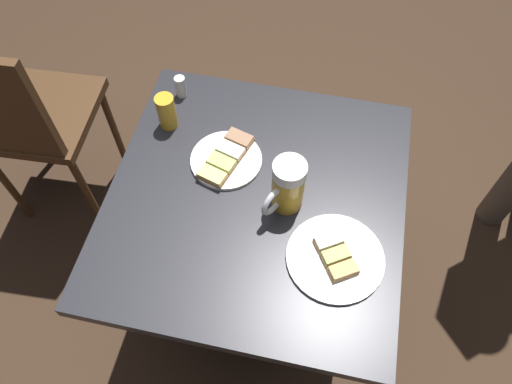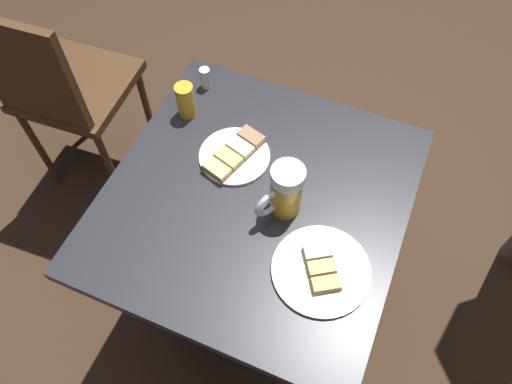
% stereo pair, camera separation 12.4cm
% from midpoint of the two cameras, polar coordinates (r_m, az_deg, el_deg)
% --- Properties ---
extents(ground_plane, '(6.00, 6.00, 0.00)m').
position_cam_midpoint_polar(ground_plane, '(1.90, 1.90, -12.14)').
color(ground_plane, '#382619').
extents(cafe_table, '(0.78, 0.76, 0.72)m').
position_cam_midpoint_polar(cafe_table, '(1.38, 2.56, -3.96)').
color(cafe_table, black).
rests_on(cafe_table, ground_plane).
extents(plate_near, '(0.23, 0.23, 0.03)m').
position_cam_midpoint_polar(plate_near, '(1.17, 10.65, -9.17)').
color(plate_near, white).
rests_on(plate_near, cafe_table).
extents(plate_far, '(0.20, 0.19, 0.03)m').
position_cam_midpoint_polar(plate_far, '(1.31, 0.16, 4.16)').
color(plate_far, white).
rests_on(plate_far, cafe_table).
extents(beer_mug, '(0.13, 0.09, 0.16)m').
position_cam_midpoint_polar(beer_mug, '(1.18, 6.41, -0.13)').
color(beer_mug, gold).
rests_on(beer_mug, cafe_table).
extents(beer_glass_small, '(0.05, 0.05, 0.10)m').
position_cam_midpoint_polar(beer_glass_small, '(1.39, -5.67, 10.40)').
color(beer_glass_small, gold).
rests_on(beer_glass_small, cafe_table).
extents(salt_shaker, '(0.03, 0.03, 0.07)m').
position_cam_midpoint_polar(salt_shaker, '(1.47, -3.50, 12.97)').
color(salt_shaker, silver).
rests_on(salt_shaker, cafe_table).
extents(cafe_chair, '(0.40, 0.40, 0.90)m').
position_cam_midpoint_polar(cafe_chair, '(1.86, -19.87, 11.15)').
color(cafe_chair, '#472D19').
rests_on(cafe_chair, ground_plane).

